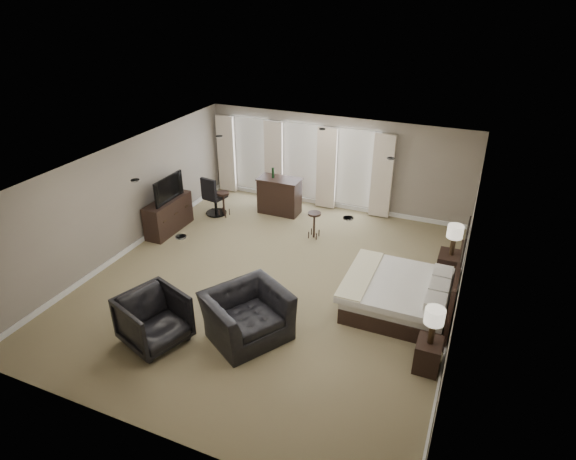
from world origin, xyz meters
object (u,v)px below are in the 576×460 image
at_px(nightstand_far, 449,267).
at_px(armchair_near, 247,308).
at_px(bar_stool_left, 224,204).
at_px(desk_chair, 215,195).
at_px(dresser, 168,215).
at_px(lamp_far, 454,240).
at_px(armchair_far, 154,317).
at_px(bar_stool_right, 314,225).
at_px(lamp_near, 433,326).
at_px(bed, 395,280).
at_px(tv, 166,197).
at_px(nightstand_near, 428,355).
at_px(bar_counter, 279,196).

xyz_separation_m(nightstand_far, armchair_near, (-3.14, -3.32, 0.28)).
distance_m(nightstand_far, bar_stool_left, 6.12).
xyz_separation_m(bar_stool_left, desk_chair, (-0.26, 0.02, 0.21)).
bearing_deg(nightstand_far, dresser, -176.77).
relative_size(lamp_far, dresser, 0.46).
xyz_separation_m(nightstand_far, armchair_far, (-4.58, -4.11, 0.21)).
distance_m(armchair_near, bar_stool_right, 4.05).
xyz_separation_m(lamp_near, bar_stool_left, (-6.05, 3.82, -0.53)).
distance_m(bed, tv, 6.13).
bearing_deg(nightstand_far, bed, -121.54).
relative_size(tv, desk_chair, 0.99).
relative_size(bed, lamp_near, 3.02).
xyz_separation_m(lamp_near, tv, (-6.92, 2.51, 0.06)).
relative_size(nightstand_far, dresser, 0.43).
height_order(armchair_near, bar_stool_right, armchair_near).
distance_m(bed, lamp_far, 1.74).
bearing_deg(lamp_near, desk_chair, 148.72).
height_order(bed, bar_stool_left, bed).
height_order(dresser, tv, tv).
distance_m(nightstand_near, bar_counter, 6.62).
height_order(bar_counter, desk_chair, desk_chair).
height_order(nightstand_far, armchair_far, armchair_far).
xyz_separation_m(lamp_near, bar_stool_right, (-3.34, 3.61, -0.53)).
bearing_deg(bar_stool_right, dresser, -162.88).
bearing_deg(desk_chair, lamp_far, -178.26).
bearing_deg(lamp_far, dresser, -176.77).
bearing_deg(lamp_far, bar_stool_left, 171.34).
bearing_deg(bed, bar_stool_right, 138.58).
distance_m(nightstand_near, dresser, 7.36).
distance_m(nightstand_near, lamp_far, 2.99).
bearing_deg(bar_stool_right, bar_stool_left, 175.58).
height_order(nightstand_near, nightstand_far, nightstand_far).
bearing_deg(armchair_near, nightstand_near, -50.68).
height_order(lamp_near, bar_stool_right, lamp_near).
distance_m(nightstand_far, bar_stool_right, 3.42).
relative_size(armchair_far, bar_stool_right, 1.54).
xyz_separation_m(tv, armchair_near, (3.78, -2.93, -0.33)).
xyz_separation_m(lamp_near, lamp_far, (0.00, 2.90, 0.11)).
distance_m(armchair_near, bar_counter, 5.29).
bearing_deg(desk_chair, armchair_near, 136.92).
height_order(nightstand_near, armchair_far, armchair_far).
bearing_deg(nightstand_near, armchair_far, -165.21).
relative_size(lamp_far, bar_stool_right, 0.99).
relative_size(bar_stool_right, desk_chair, 0.61).
height_order(bed, armchair_near, bed).
relative_size(bar_counter, bar_stool_left, 1.67).
bearing_deg(bar_stool_left, bar_stool_right, -4.42).
relative_size(bar_counter, bar_stool_right, 1.70).
bearing_deg(bar_counter, armchair_far, -88.45).
relative_size(lamp_near, bar_counter, 0.57).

